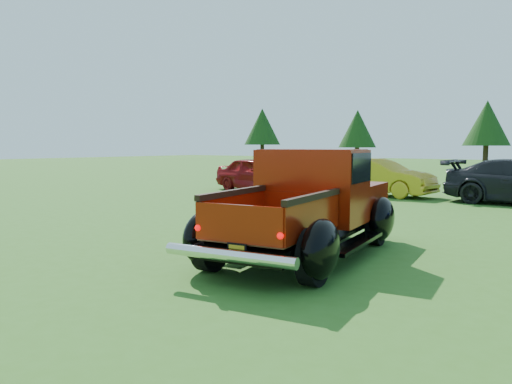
# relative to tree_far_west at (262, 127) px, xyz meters

# --- Properties ---
(ground) EXTENTS (120.00, 120.00, 0.00)m
(ground) POSITION_rel_tree_far_west_xyz_m (22.00, -30.00, -3.52)
(ground) COLOR #33641C
(ground) RESTS_ON ground
(tree_far_west) EXTENTS (3.33, 3.33, 5.20)m
(tree_far_west) POSITION_rel_tree_far_west_xyz_m (0.00, 0.00, 0.00)
(tree_far_west) COLOR #332114
(tree_far_west) RESTS_ON ground
(tree_west) EXTENTS (2.94, 2.94, 4.60)m
(tree_west) POSITION_rel_tree_far_west_xyz_m (10.00, -1.00, -0.41)
(tree_west) COLOR #332114
(tree_west) RESTS_ON ground
(tree_mid_left) EXTENTS (3.20, 3.20, 5.00)m
(tree_mid_left) POSITION_rel_tree_far_west_xyz_m (19.00, 1.00, -0.14)
(tree_mid_left) COLOR #332114
(tree_mid_left) RESTS_ON ground
(pickup_truck) EXTENTS (2.84, 5.03, 1.79)m
(pickup_truck) POSITION_rel_tree_far_west_xyz_m (22.97, -29.85, -2.67)
(pickup_truck) COLOR black
(pickup_truck) RESTS_ON ground
(show_car_red) EXTENTS (4.28, 2.42, 1.37)m
(show_car_red) POSITION_rel_tree_far_west_xyz_m (15.39, -21.23, -2.83)
(show_car_red) COLOR maroon
(show_car_red) RESTS_ON ground
(show_car_yellow) EXTENTS (4.19, 1.71, 1.35)m
(show_car_yellow) POSITION_rel_tree_far_west_xyz_m (19.93, -19.97, -2.84)
(show_car_yellow) COLOR #B58E18
(show_car_yellow) RESTS_ON ground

